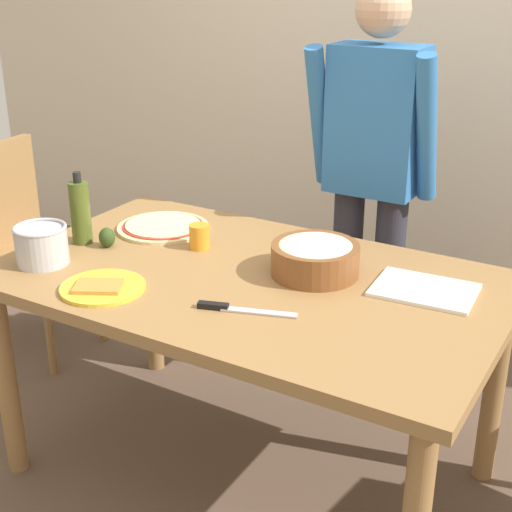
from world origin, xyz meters
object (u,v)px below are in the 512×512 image
cup_orange (199,237)px  chef_knife (234,309)px  chair_wooden_left (26,236)px  steel_pot (42,245)px  pizza_raw_on_board (163,227)px  olive_oil_bottle (80,212)px  dining_table (248,302)px  avocado (107,237)px  plate_with_slice (102,287)px  cutting_board_white (424,290)px  popcorn_bowl (315,256)px  person_cook (373,169)px

cup_orange → chef_knife: 0.50m
chair_wooden_left → steel_pot: 0.92m
pizza_raw_on_board → steel_pot: steel_pot is taller
olive_oil_bottle → cup_orange: bearing=23.1°
steel_pot → chef_knife: (0.73, 0.02, -0.06)m
dining_table → steel_pot: (-0.63, -0.25, 0.16)m
dining_table → chair_wooden_left: bearing=167.8°
chair_wooden_left → chef_knife: (1.41, -0.51, 0.23)m
chair_wooden_left → avocado: (0.77, -0.32, 0.25)m
avocado → plate_with_slice: bearing=-51.6°
chef_knife → avocado: bearing=163.2°
steel_pot → cup_orange: (0.37, 0.37, -0.02)m
chair_wooden_left → olive_oil_bottle: 0.82m
cutting_board_white → pizza_raw_on_board: bearing=178.1°
popcorn_bowl → cup_orange: (-0.44, -0.00, -0.02)m
person_cook → chef_knife: (-0.01, -0.99, -0.17)m
dining_table → cutting_board_white: bearing=18.0°
cup_orange → person_cook: bearing=60.1°
person_cook → plate_with_slice: size_ratio=6.23×
cup_orange → cutting_board_white: bearing=3.8°
chef_knife → pizza_raw_on_board: bearing=143.4°
dining_table → cup_orange: (-0.27, 0.12, 0.13)m
cutting_board_white → chef_knife: chef_knife is taller
popcorn_bowl → chef_knife: popcorn_bowl is taller
pizza_raw_on_board → cup_orange: size_ratio=3.97×
steel_pot → avocado: (0.09, 0.22, -0.03)m
chair_wooden_left → olive_oil_bottle: (0.67, -0.33, 0.33)m
cup_orange → avocado: cup_orange is taller
pizza_raw_on_board → cutting_board_white: (1.01, -0.03, -0.00)m
cutting_board_white → avocado: size_ratio=4.29×
olive_oil_bottle → cup_orange: 0.42m
dining_table → cutting_board_white: (0.52, 0.17, 0.10)m
plate_with_slice → popcorn_bowl: bearing=40.7°
chair_wooden_left → cup_orange: bearing=-9.1°
plate_with_slice → avocado: (-0.22, 0.28, 0.03)m
pizza_raw_on_board → popcorn_bowl: (0.66, -0.08, 0.05)m
cutting_board_white → chef_knife: size_ratio=1.06×
dining_table → chair_wooden_left: chair_wooden_left is taller
pizza_raw_on_board → steel_pot: (-0.14, -0.46, 0.06)m
olive_oil_bottle → cutting_board_white: 1.19m
person_cook → avocado: 1.04m
popcorn_bowl → chef_knife: 0.36m
person_cook → popcorn_bowl: person_cook is taller
popcorn_bowl → cup_orange: size_ratio=3.29×
person_cook → steel_pot: 1.25m
plate_with_slice → avocado: bearing=128.4°
chair_wooden_left → cutting_board_white: bearing=-3.6°
popcorn_bowl → steel_pot: (-0.81, -0.37, 0.00)m
popcorn_bowl → avocado: 0.74m
popcorn_bowl → cutting_board_white: popcorn_bowl is taller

